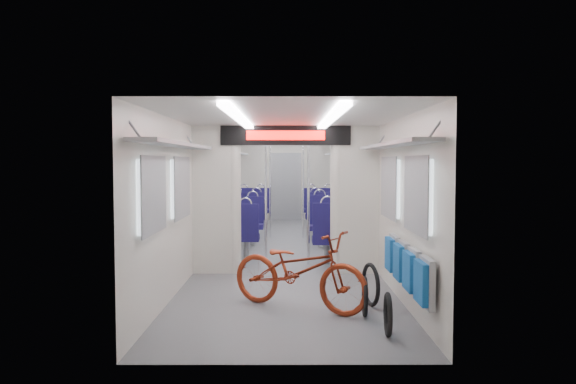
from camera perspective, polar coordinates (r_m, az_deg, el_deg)
The scene contains 14 objects.
carriage at distance 10.48m, azimuth -0.22°, elevation 1.77°, with size 12.00×12.02×2.31m.
bicycle at distance 6.70m, azimuth 1.10°, elevation -7.90°, with size 0.62×1.79×0.94m, color maroon.
flip_bench at distance 6.45m, azimuth 11.92°, elevation -7.41°, with size 0.12×2.07×0.48m.
bike_hoop_a at distance 5.82m, azimuth 10.11°, elevation -12.40°, with size 0.45×0.45×0.05m, color black.
bike_hoop_b at distance 6.50m, azimuth 7.81°, elevation -10.69°, with size 0.46×0.46×0.05m, color black.
bike_hoop_c at distance 6.94m, azimuth 8.39°, elevation -9.48°, with size 0.53×0.53×0.05m, color black.
seat_bay_near_left at distance 10.85m, azimuth -5.17°, elevation -3.20°, with size 0.93×2.17×1.13m.
seat_bay_near_right at distance 10.57m, azimuth 4.86°, elevation -3.25°, with size 0.96×2.33×1.18m.
seat_bay_far_left at distance 14.43m, azimuth -3.91°, elevation -1.61°, with size 0.93×2.18×1.13m.
seat_bay_far_right at distance 14.56m, azimuth 3.50°, elevation -1.57°, with size 0.93×2.16×1.12m.
stanchion_near_left at distance 9.67m, azimuth -2.26°, elevation -0.43°, with size 0.04×0.04×2.30m, color silver.
stanchion_near_right at distance 9.49m, azimuth 2.08°, elevation -0.50°, with size 0.05×0.05×2.30m, color silver.
stanchion_far_left at distance 12.83m, azimuth -1.81°, elevation 0.46°, with size 0.04×0.04×2.30m, color silver.
stanchion_far_right at distance 12.83m, azimuth 1.55°, elevation 0.46°, with size 0.04×0.04×2.30m, color silver.
Camera 1 is at (0.02, -10.75, 1.76)m, focal length 35.00 mm.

